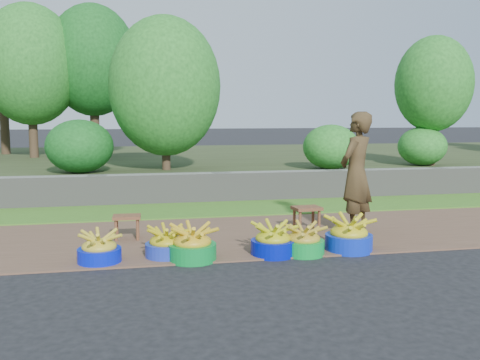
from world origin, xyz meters
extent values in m
plane|color=black|center=(0.00, 0.00, 0.00)|extent=(120.00, 120.00, 0.00)
cube|color=brown|center=(0.00, 1.25, 0.01)|extent=(80.00, 2.50, 0.02)
cube|color=#437923|center=(0.00, 3.25, 0.02)|extent=(80.00, 1.50, 0.04)
cube|color=gray|center=(0.00, 4.10, 0.28)|extent=(80.00, 0.35, 0.55)
cube|color=#344020|center=(0.00, 9.00, 0.25)|extent=(80.00, 10.00, 0.50)
cylinder|color=#3E2E1F|center=(-5.13, 10.77, 1.45)|extent=(0.25, 0.25, 1.89)
ellipsoid|color=#165C1C|center=(-5.13, 10.77, 2.86)|extent=(1.55, 1.55, 1.94)
cylinder|color=#3E2E1F|center=(-0.92, 5.34, 1.01)|extent=(0.17, 0.17, 1.01)
ellipsoid|color=#297B26|center=(-0.92, 5.34, 2.19)|extent=(2.24, 2.24, 2.80)
cylinder|color=#3E2E1F|center=(-4.12, 9.25, 1.33)|extent=(0.23, 0.23, 1.66)
ellipsoid|color=#297B26|center=(-4.12, 9.25, 2.91)|extent=(2.50, 2.50, 3.13)
cylinder|color=#3E2E1F|center=(4.92, 5.16, 1.14)|extent=(0.19, 0.19, 1.29)
ellipsoid|color=#297B26|center=(4.92, 5.16, 2.29)|extent=(1.67, 1.67, 2.09)
cylinder|color=#3E2E1F|center=(-2.56, 9.56, 1.43)|extent=(0.25, 0.25, 1.86)
ellipsoid|color=#165C1C|center=(-2.56, 9.56, 3.08)|extent=(2.40, 2.40, 3.00)
ellipsoid|color=#297B26|center=(4.70, 5.16, 0.92)|extent=(1.06, 1.06, 0.85)
ellipsoid|color=#165C1C|center=(-2.59, 5.07, 1.01)|extent=(1.29, 1.29, 1.03)
ellipsoid|color=#297B26|center=(2.42, 4.79, 0.96)|extent=(1.15, 1.15, 0.92)
cylinder|color=#0516CB|center=(-1.99, 0.26, 0.08)|extent=(0.47, 0.47, 0.17)
ellipsoid|color=gold|center=(-1.99, 0.26, 0.22)|extent=(0.41, 0.41, 0.27)
cylinder|color=#1C31AD|center=(-1.26, 0.34, 0.09)|extent=(0.48, 0.48, 0.17)
ellipsoid|color=#AE9E12|center=(-1.26, 0.34, 0.22)|extent=(0.42, 0.42, 0.27)
cylinder|color=#07802F|center=(-0.99, 0.17, 0.10)|extent=(0.53, 0.53, 0.19)
ellipsoid|color=gold|center=(-0.99, 0.17, 0.25)|extent=(0.47, 0.47, 0.31)
cylinder|color=#0210A7|center=(-0.05, 0.20, 0.09)|extent=(0.51, 0.51, 0.18)
ellipsoid|color=#B1B215|center=(-0.05, 0.20, 0.23)|extent=(0.45, 0.45, 0.29)
cylinder|color=#098F30|center=(0.30, 0.16, 0.09)|extent=(0.48, 0.48, 0.17)
ellipsoid|color=#AA8D24|center=(0.30, 0.16, 0.22)|extent=(0.42, 0.42, 0.27)
cylinder|color=#0B29C2|center=(0.88, 0.22, 0.10)|extent=(0.56, 0.56, 0.20)
ellipsoid|color=gold|center=(0.88, 0.22, 0.26)|extent=(0.49, 0.49, 0.32)
cube|color=brown|center=(-1.70, 1.30, 0.31)|extent=(0.36, 0.28, 0.04)
cylinder|color=brown|center=(-1.84, 1.21, 0.15)|extent=(0.04, 0.04, 0.27)
cylinder|color=brown|center=(-1.57, 1.20, 0.15)|extent=(0.04, 0.04, 0.27)
cylinder|color=brown|center=(-1.83, 1.39, 0.15)|extent=(0.04, 0.04, 0.27)
cylinder|color=brown|center=(-1.56, 1.38, 0.15)|extent=(0.04, 0.04, 0.27)
cube|color=brown|center=(0.74, 1.34, 0.33)|extent=(0.40, 0.32, 0.04)
cylinder|color=brown|center=(0.61, 1.23, 0.16)|extent=(0.04, 0.04, 0.29)
cylinder|color=brown|center=(0.89, 1.26, 0.16)|extent=(0.04, 0.04, 0.29)
cylinder|color=brown|center=(0.59, 1.43, 0.16)|extent=(0.04, 0.04, 0.29)
cylinder|color=brown|center=(0.87, 1.46, 0.16)|extent=(0.04, 0.04, 0.29)
imported|color=black|center=(1.32, 1.03, 0.84)|extent=(0.71, 0.68, 1.64)
camera|label=1|loc=(-1.64, -5.60, 1.60)|focal=40.00mm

